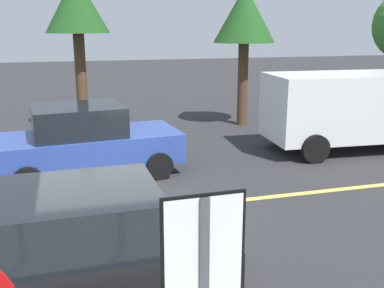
{
  "coord_description": "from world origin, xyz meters",
  "views": [
    {
      "loc": [
        -0.65,
        -8.06,
        3.48
      ],
      "look_at": [
        1.7,
        0.3,
        1.2
      ],
      "focal_mm": 42.0,
      "sensor_mm": 36.0,
      "label": 1
    }
  ],
  "objects": [
    {
      "name": "car_black_far_lane",
      "position": [
        -0.75,
        -2.85,
        0.8
      ],
      "size": [
        4.0,
        2.15,
        1.6
      ],
      "color": "black",
      "rests_on": "ground_plane"
    },
    {
      "name": "lane_marking_centre",
      "position": [
        3.0,
        0.0,
        0.01
      ],
      "size": [
        28.0,
        0.16,
        0.01
      ],
      "primitive_type": "cube",
      "color": "#E0D14C"
    },
    {
      "name": "tree_right_verge",
      "position": [
        -0.15,
        7.86,
        4.07
      ],
      "size": [
        2.13,
        2.13,
        5.15
      ],
      "color": "#513823",
      "rests_on": "ground_plane"
    },
    {
      "name": "car_blue_behind_van",
      "position": [
        -0.28,
        2.57,
        0.84
      ],
      "size": [
        4.44,
        2.45,
        1.7
      ],
      "color": "#2D479E",
      "rests_on": "ground_plane"
    },
    {
      "name": "ground_plane",
      "position": [
        0.0,
        0.0,
        0.0
      ],
      "size": [
        80.0,
        80.0,
        0.0
      ],
      "primitive_type": "plane",
      "color": "#2D2D30"
    },
    {
      "name": "white_van",
      "position": [
        7.36,
        2.86,
        1.27
      ],
      "size": [
        5.31,
        2.52,
        2.2
      ],
      "color": "white",
      "rests_on": "ground_plane"
    },
    {
      "name": "tree_centre_verge",
      "position": [
        5.42,
        6.9,
        3.77
      ],
      "size": [
        2.14,
        2.14,
        4.83
      ],
      "color": "#513823",
      "rests_on": "ground_plane"
    }
  ]
}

